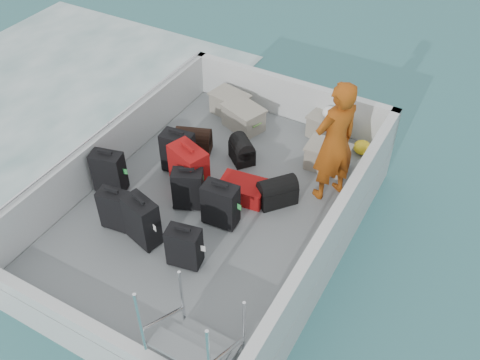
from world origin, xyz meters
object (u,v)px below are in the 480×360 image
Objects in this scene: suitcase_0 at (115,210)px; crate_1 at (243,118)px; suitcase_7 at (221,205)px; crate_3 at (327,158)px; crate_0 at (230,105)px; crate_2 at (328,128)px; suitcase_8 at (243,190)px; suitcase_3 at (142,222)px; suitcase_4 at (188,189)px; suitcase_5 at (189,171)px; passenger at (335,142)px; suitcase_1 at (109,173)px; suitcase_6 at (184,247)px; suitcase_2 at (178,153)px.

suitcase_0 is 2.79m from crate_1.
crate_3 is (0.79, 1.76, -0.14)m from suitcase_7.
crate_2 reaches higher than crate_0.
suitcase_8 is 1.94m from crate_2.
suitcase_3 reaches higher than suitcase_4.
suitcase_3 is 1.09m from suitcase_5.
passenger reaches higher than suitcase_0.
suitcase_4 is 0.34× the size of passenger.
suitcase_4 is at bearing 95.37° from suitcase_3.
suitcase_1 reaches higher than suitcase_6.
suitcase_6 is 0.89× the size of suitcase_7.
suitcase_6 is at bearing -60.43° from suitcase_2.
suitcase_4 reaches higher than suitcase_0.
suitcase_6 is 0.82m from suitcase_7.
suitcase_8 is 2.07m from crate_0.
suitcase_6 is 2.94m from crate_1.
suitcase_5 is 1.30× the size of suitcase_6.
suitcase_1 is (-0.54, 0.52, 0.02)m from suitcase_0.
passenger reaches higher than suitcase_2.
suitcase_7 is (0.03, 0.81, 0.03)m from suitcase_6.
suitcase_0 is at bearing 164.51° from suitcase_6.
crate_3 is at bearing 61.14° from suitcase_7.
suitcase_4 is (0.60, 0.80, 0.00)m from suitcase_0.
crate_0 is 0.97× the size of crate_3.
suitcase_4 reaches higher than suitcase_6.
suitcase_4 is 0.95× the size of suitcase_7.
suitcase_6 is at bearing 170.70° from suitcase_8.
suitcase_2 is 1.07× the size of crate_1.
passenger is at bearing 47.20° from suitcase_5.
suitcase_3 is at bearing -137.37° from suitcase_7.
crate_1 is (0.90, 2.24, -0.14)m from suitcase_1.
suitcase_6 is (0.67, -0.06, -0.06)m from suitcase_3.
crate_1 is at bearing 71.58° from suitcase_4.
crate_3 is at bearing 75.14° from suitcase_3.
crate_1 is at bearing 170.40° from crate_3.
suitcase_3 reaches higher than crate_1.
suitcase_0 reaches higher than crate_3.
suitcase_4 is at bearing -128.18° from crate_3.
suitcase_2 is 0.36× the size of passenger.
suitcase_7 is 1.10× the size of crate_2.
suitcase_8 is at bearing 17.94° from suitcase_4.
suitcase_1 is 1.70m from suitcase_7.
crate_3 is (1.94, 2.50, -0.13)m from suitcase_0.
suitcase_2 is 1.01× the size of suitcase_8.
suitcase_1 is 1.13× the size of suitcase_6.
crate_0 is (0.51, 2.49, -0.15)m from suitcase_1.
crate_1 is 0.34× the size of passenger.
suitcase_6 is at bearing -69.48° from crate_0.
suitcase_3 is at bearing -125.55° from suitcase_4.
suitcase_5 is 1.29× the size of crate_0.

